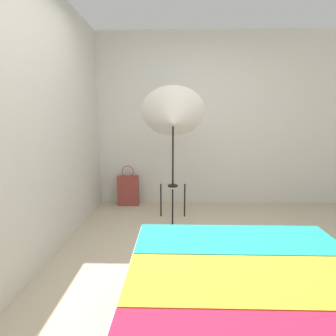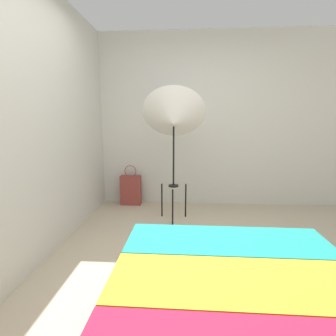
# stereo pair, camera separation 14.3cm
# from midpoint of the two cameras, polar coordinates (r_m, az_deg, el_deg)

# --- Properties ---
(ground_plane) EXTENTS (14.00, 14.00, 0.00)m
(ground_plane) POSITION_cam_midpoint_polar(r_m,az_deg,el_deg) (2.30, 8.56, -24.48)
(ground_plane) COLOR tan
(wall_back) EXTENTS (8.00, 0.05, 2.60)m
(wall_back) POSITION_cam_midpoint_polar(r_m,az_deg,el_deg) (4.10, 6.66, 10.17)
(wall_back) COLOR beige
(wall_back) RESTS_ON ground_plane
(wall_side_left) EXTENTS (0.05, 8.00, 2.60)m
(wall_side_left) POSITION_cam_midpoint_polar(r_m,az_deg,el_deg) (3.15, -20.17, 9.57)
(wall_side_left) COLOR beige
(wall_side_left) RESTS_ON ground_plane
(photo_umbrella) EXTENTS (0.82, 0.69, 1.71)m
(photo_umbrella) POSITION_cam_midpoint_polar(r_m,az_deg,el_deg) (3.35, 2.50, 10.62)
(photo_umbrella) COLOR black
(photo_umbrella) RESTS_ON ground_plane
(tote_bag) EXTENTS (0.32, 0.13, 0.63)m
(tote_bag) POSITION_cam_midpoint_polar(r_m,az_deg,el_deg) (4.14, -7.11, -4.73)
(tote_bag) COLOR brown
(tote_bag) RESTS_ON ground_plane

